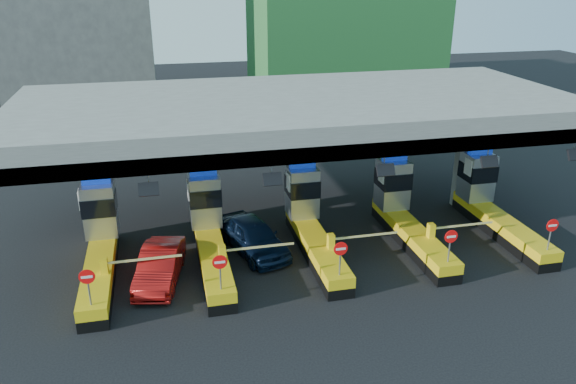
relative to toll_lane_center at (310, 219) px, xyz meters
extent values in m
plane|color=black|center=(0.00, -0.28, -1.40)|extent=(120.00, 120.00, 0.00)
cube|color=slate|center=(0.00, 2.72, 4.85)|extent=(28.00, 12.00, 1.50)
cube|color=#4C4C49|center=(0.00, -2.98, 4.45)|extent=(28.00, 0.60, 0.70)
cube|color=slate|center=(-10.00, 2.72, 1.35)|extent=(1.00, 1.00, 5.50)
cube|color=slate|center=(0.00, 2.72, 1.35)|extent=(1.00, 1.00, 5.50)
cube|color=slate|center=(10.00, 2.72, 1.35)|extent=(1.00, 1.00, 5.50)
cylinder|color=slate|center=(-7.50, -2.98, 3.85)|extent=(0.06, 0.06, 0.50)
cube|color=black|center=(-7.50, -3.18, 3.50)|extent=(0.80, 0.38, 0.54)
cylinder|color=slate|center=(-2.50, -2.98, 3.85)|extent=(0.06, 0.06, 0.50)
cube|color=black|center=(-2.50, -3.18, 3.50)|extent=(0.80, 0.38, 0.54)
cylinder|color=slate|center=(2.50, -2.98, 3.85)|extent=(0.06, 0.06, 0.50)
cube|color=black|center=(2.50, -3.18, 3.50)|extent=(0.80, 0.38, 0.54)
cylinder|color=slate|center=(7.50, -2.98, 3.85)|extent=(0.06, 0.06, 0.50)
cube|color=black|center=(7.50, -3.18, 3.50)|extent=(0.80, 0.38, 0.54)
cylinder|color=slate|center=(12.00, -2.98, 3.85)|extent=(0.06, 0.06, 0.50)
cube|color=black|center=(12.00, -3.18, 3.50)|extent=(0.80, 0.38, 0.54)
cube|color=black|center=(-10.00, -1.28, -1.15)|extent=(1.20, 8.00, 0.50)
cube|color=#E5B70C|center=(-10.00, -1.28, -0.65)|extent=(1.20, 8.00, 0.50)
cube|color=#9EA3A8|center=(-10.00, 1.52, 0.90)|extent=(1.50, 1.50, 2.60)
cube|color=black|center=(-10.00, 1.50, 1.20)|extent=(1.56, 1.56, 0.90)
cube|color=#0C2DBF|center=(-10.00, 1.52, 2.48)|extent=(1.30, 0.35, 0.55)
cube|color=white|center=(-10.80, 1.22, 1.60)|extent=(0.06, 0.70, 0.90)
cylinder|color=slate|center=(-10.00, -4.88, 0.25)|extent=(0.07, 0.07, 1.30)
cylinder|color=red|center=(-10.00, -4.91, 0.85)|extent=(0.60, 0.04, 0.60)
cube|color=white|center=(-10.00, -4.93, 0.85)|extent=(0.42, 0.02, 0.10)
cube|color=#E5B70C|center=(-9.65, -2.48, -0.05)|extent=(0.30, 0.35, 0.70)
cube|color=white|center=(-8.00, -2.48, 0.05)|extent=(3.20, 0.08, 0.08)
cube|color=black|center=(-5.00, -1.28, -1.15)|extent=(1.20, 8.00, 0.50)
cube|color=#E5B70C|center=(-5.00, -1.28, -0.65)|extent=(1.20, 8.00, 0.50)
cube|color=#9EA3A8|center=(-5.00, 1.52, 0.90)|extent=(1.50, 1.50, 2.60)
cube|color=black|center=(-5.00, 1.50, 1.20)|extent=(1.56, 1.56, 0.90)
cube|color=#0C2DBF|center=(-5.00, 1.52, 2.48)|extent=(1.30, 0.35, 0.55)
cube|color=white|center=(-5.80, 1.22, 1.60)|extent=(0.06, 0.70, 0.90)
cylinder|color=slate|center=(-5.00, -4.88, 0.25)|extent=(0.07, 0.07, 1.30)
cylinder|color=red|center=(-5.00, -4.91, 0.85)|extent=(0.60, 0.04, 0.60)
cube|color=white|center=(-5.00, -4.93, 0.85)|extent=(0.42, 0.02, 0.10)
cube|color=#E5B70C|center=(-4.65, -2.48, -0.05)|extent=(0.30, 0.35, 0.70)
cube|color=white|center=(-3.00, -2.48, 0.05)|extent=(3.20, 0.08, 0.08)
cube|color=black|center=(0.00, -1.28, -1.15)|extent=(1.20, 8.00, 0.50)
cube|color=#E5B70C|center=(0.00, -1.28, -0.65)|extent=(1.20, 8.00, 0.50)
cube|color=#9EA3A8|center=(0.00, 1.52, 0.90)|extent=(1.50, 1.50, 2.60)
cube|color=black|center=(0.00, 1.50, 1.20)|extent=(1.56, 1.56, 0.90)
cube|color=#0C2DBF|center=(0.00, 1.52, 2.48)|extent=(1.30, 0.35, 0.55)
cube|color=white|center=(-0.80, 1.22, 1.60)|extent=(0.06, 0.70, 0.90)
cylinder|color=slate|center=(0.00, -4.88, 0.25)|extent=(0.07, 0.07, 1.30)
cylinder|color=red|center=(0.00, -4.91, 0.85)|extent=(0.60, 0.04, 0.60)
cube|color=white|center=(0.00, -4.93, 0.85)|extent=(0.42, 0.02, 0.10)
cube|color=#E5B70C|center=(0.35, -2.48, -0.05)|extent=(0.30, 0.35, 0.70)
cube|color=white|center=(2.00, -2.48, 0.05)|extent=(3.20, 0.08, 0.08)
cube|color=black|center=(5.00, -1.28, -1.15)|extent=(1.20, 8.00, 0.50)
cube|color=#E5B70C|center=(5.00, -1.28, -0.65)|extent=(1.20, 8.00, 0.50)
cube|color=#9EA3A8|center=(5.00, 1.52, 0.90)|extent=(1.50, 1.50, 2.60)
cube|color=black|center=(5.00, 1.50, 1.20)|extent=(1.56, 1.56, 0.90)
cube|color=#0C2DBF|center=(5.00, 1.52, 2.48)|extent=(1.30, 0.35, 0.55)
cube|color=white|center=(4.20, 1.22, 1.60)|extent=(0.06, 0.70, 0.90)
cylinder|color=slate|center=(5.00, -4.88, 0.25)|extent=(0.07, 0.07, 1.30)
cylinder|color=red|center=(5.00, -4.91, 0.85)|extent=(0.60, 0.04, 0.60)
cube|color=white|center=(5.00, -4.93, 0.85)|extent=(0.42, 0.02, 0.10)
cube|color=#E5B70C|center=(5.35, -2.48, -0.05)|extent=(0.30, 0.35, 0.70)
cube|color=white|center=(7.00, -2.48, 0.05)|extent=(3.20, 0.08, 0.08)
cube|color=black|center=(10.00, -1.28, -1.15)|extent=(1.20, 8.00, 0.50)
cube|color=#E5B70C|center=(10.00, -1.28, -0.65)|extent=(1.20, 8.00, 0.50)
cube|color=#9EA3A8|center=(10.00, 1.52, 0.90)|extent=(1.50, 1.50, 2.60)
cube|color=black|center=(10.00, 1.50, 1.20)|extent=(1.56, 1.56, 0.90)
cube|color=#0C2DBF|center=(10.00, 1.52, 2.48)|extent=(1.30, 0.35, 0.55)
cube|color=white|center=(9.20, 1.22, 1.60)|extent=(0.06, 0.70, 0.90)
cylinder|color=slate|center=(10.00, -4.88, 0.25)|extent=(0.07, 0.07, 1.30)
cylinder|color=red|center=(10.00, -4.91, 0.85)|extent=(0.60, 0.04, 0.60)
cube|color=white|center=(10.00, -4.93, 0.85)|extent=(0.42, 0.02, 0.10)
cube|color=#E5B70C|center=(10.35, -2.48, -0.05)|extent=(0.30, 0.35, 0.70)
cube|color=white|center=(12.00, -2.48, 0.05)|extent=(3.20, 0.08, 0.08)
cube|color=#4C4C49|center=(-14.00, 35.72, 7.60)|extent=(14.00, 10.00, 18.00)
imported|color=black|center=(-2.87, -0.16, -0.55)|extent=(3.40, 5.35, 1.70)
imported|color=maroon|center=(-7.38, -1.94, -0.63)|extent=(2.53, 4.88, 1.53)
camera|label=1|loc=(-6.77, -24.49, 11.66)|focal=35.00mm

